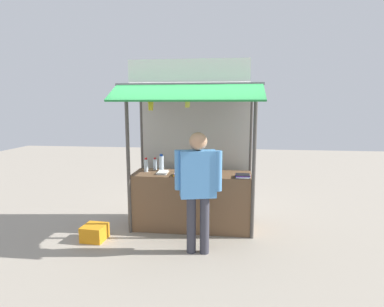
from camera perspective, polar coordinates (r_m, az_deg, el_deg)
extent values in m
plane|color=#9E9384|center=(5.65, 0.00, -13.45)|extent=(20.00, 20.00, 0.00)
cube|color=brown|center=(5.49, 0.00, -8.71)|extent=(2.05, 0.67, 0.98)
cylinder|color=#4C4742|center=(5.21, -11.71, -1.55)|extent=(0.06, 0.06, 2.45)
cylinder|color=#4C4742|center=(4.96, 11.38, -2.06)|extent=(0.06, 0.06, 2.45)
cylinder|color=#4C4742|center=(6.01, -9.15, -0.08)|extent=(0.06, 0.06, 2.45)
cylinder|color=#4C4742|center=(5.80, 10.71, -0.45)|extent=(0.06, 0.06, 2.45)
cube|color=#B7B2A8|center=(5.82, 0.60, -0.51)|extent=(2.01, 0.04, 2.40)
cube|color=#3F3F44|center=(5.23, -0.01, 12.36)|extent=(2.25, 1.06, 0.04)
cube|color=#1E7A38|center=(4.45, -1.20, 11.18)|extent=(2.21, 0.51, 0.26)
cube|color=white|center=(4.77, -0.70, 15.03)|extent=(1.84, 0.04, 0.35)
cylinder|color=#59544C|center=(4.80, -0.62, 11.46)|extent=(1.95, 0.02, 0.02)
cylinder|color=silver|center=(5.53, -8.49, -2.22)|extent=(0.07, 0.07, 0.22)
cylinder|color=red|center=(5.51, -8.52, -0.94)|extent=(0.05, 0.05, 0.03)
cylinder|color=silver|center=(5.58, -5.68, -1.83)|extent=(0.09, 0.09, 0.27)
cylinder|color=blue|center=(5.55, -5.70, -0.29)|extent=(0.06, 0.06, 0.04)
cylinder|color=silver|center=(5.67, -6.85, -2.03)|extent=(0.06, 0.06, 0.20)
cylinder|color=red|center=(5.65, -6.87, -0.90)|extent=(0.04, 0.04, 0.03)
cube|color=purple|center=(5.18, -2.11, -4.11)|extent=(0.22, 0.25, 0.01)
cube|color=orange|center=(5.18, -2.29, -4.00)|extent=(0.20, 0.24, 0.01)
cube|color=yellow|center=(5.18, -2.20, -3.86)|extent=(0.21, 0.25, 0.01)
cube|color=orange|center=(5.18, -2.27, -3.72)|extent=(0.21, 0.25, 0.01)
cube|color=purple|center=(5.17, -2.11, -3.64)|extent=(0.20, 0.24, 0.01)
cube|color=white|center=(5.18, -2.10, -3.50)|extent=(0.19, 0.23, 0.01)
cube|color=yellow|center=(5.33, 3.30, -3.74)|extent=(0.17, 0.27, 0.01)
cube|color=orange|center=(5.33, 3.23, -3.62)|extent=(0.18, 0.28, 0.01)
cube|color=black|center=(5.33, 3.32, -3.52)|extent=(0.19, 0.29, 0.01)
cube|color=yellow|center=(5.32, 3.33, -3.45)|extent=(0.18, 0.28, 0.01)
cube|color=red|center=(5.31, 3.33, -3.35)|extent=(0.19, 0.29, 0.01)
cube|color=orange|center=(5.32, 3.28, -3.21)|extent=(0.18, 0.28, 0.01)
cube|color=orange|center=(5.31, 3.20, -3.12)|extent=(0.18, 0.28, 0.01)
cube|color=black|center=(5.31, 3.13, -2.99)|extent=(0.18, 0.28, 0.01)
cube|color=white|center=(5.38, -5.42, -3.62)|extent=(0.18, 0.30, 0.01)
cube|color=white|center=(5.39, -5.46, -3.52)|extent=(0.19, 0.31, 0.01)
cube|color=black|center=(5.39, -5.47, -3.43)|extent=(0.19, 0.31, 0.01)
cube|color=white|center=(5.38, -5.47, -3.36)|extent=(0.17, 0.30, 0.01)
cube|color=black|center=(5.11, 9.28, -4.37)|extent=(0.24, 0.24, 0.01)
cube|color=white|center=(5.10, 9.36, -4.27)|extent=(0.24, 0.24, 0.01)
cube|color=white|center=(5.12, 9.48, -4.12)|extent=(0.23, 0.23, 0.01)
cube|color=blue|center=(5.11, 9.30, -4.01)|extent=(0.23, 0.22, 0.01)
cube|color=purple|center=(5.10, 9.36, -3.96)|extent=(0.24, 0.24, 0.01)
cube|color=black|center=(5.10, 9.37, -3.88)|extent=(0.23, 0.22, 0.01)
cylinder|color=#332D23|center=(4.80, -0.86, 10.80)|extent=(0.01, 0.01, 0.08)
cylinder|color=olive|center=(4.80, -0.86, 10.09)|extent=(0.04, 0.04, 0.04)
ellipsoid|color=#D4CD46|center=(4.79, -0.61, 9.22)|extent=(0.04, 0.08, 0.14)
ellipsoid|color=#D4CD46|center=(4.81, -0.77, 9.20)|extent=(0.07, 0.05, 0.14)
ellipsoid|color=#D4CD46|center=(4.82, -0.99, 9.24)|extent=(0.08, 0.07, 0.14)
ellipsoid|color=#D4CD46|center=(4.80, -1.06, 9.21)|extent=(0.04, 0.07, 0.14)
ellipsoid|color=#D4CD46|center=(4.79, -0.99, 9.21)|extent=(0.07, 0.06, 0.14)
ellipsoid|color=#D4CD46|center=(4.78, -0.75, 9.22)|extent=(0.07, 0.06, 0.14)
cylinder|color=#332D23|center=(4.91, -7.66, 10.56)|extent=(0.01, 0.01, 0.10)
cylinder|color=olive|center=(4.91, -7.64, 9.74)|extent=(0.04, 0.04, 0.04)
ellipsoid|color=yellow|center=(4.90, -7.41, 8.72)|extent=(0.04, 0.07, 0.16)
ellipsoid|color=yellow|center=(4.92, -7.41, 8.74)|extent=(0.08, 0.06, 0.17)
ellipsoid|color=yellow|center=(4.94, -7.58, 8.76)|extent=(0.09, 0.05, 0.16)
ellipsoid|color=yellow|center=(4.92, -7.83, 8.73)|extent=(0.06, 0.08, 0.17)
ellipsoid|color=yellow|center=(4.91, -7.88, 8.72)|extent=(0.05, 0.08, 0.17)
ellipsoid|color=yellow|center=(4.88, -7.75, 8.76)|extent=(0.10, 0.05, 0.16)
ellipsoid|color=yellow|center=(4.89, -7.52, 8.72)|extent=(0.06, 0.06, 0.17)
cylinder|color=#383842|center=(4.62, -0.14, -13.02)|extent=(0.14, 0.14, 0.85)
cylinder|color=#383842|center=(4.61, 2.34, -13.12)|extent=(0.14, 0.14, 0.85)
cube|color=#4C8CCC|center=(4.38, 1.12, -3.79)|extent=(0.54, 0.33, 0.67)
cylinder|color=#4C8CCC|center=(4.41, -2.54, -3.05)|extent=(0.11, 0.11, 0.57)
cylinder|color=#4C8CCC|center=(4.36, 4.84, -3.23)|extent=(0.11, 0.11, 0.57)
sphere|color=tan|center=(4.31, 1.14, 2.25)|extent=(0.26, 0.26, 0.26)
cube|color=orange|center=(5.36, -17.56, -13.76)|extent=(0.38, 0.38, 0.25)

